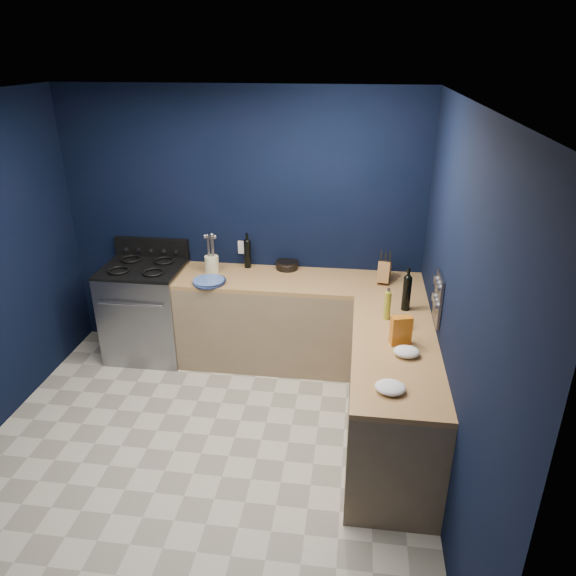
% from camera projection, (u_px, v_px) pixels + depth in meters
% --- Properties ---
extents(floor, '(3.50, 3.50, 0.02)m').
position_uv_depth(floor, '(201.00, 454.00, 4.18)').
color(floor, beige).
rests_on(floor, ground).
extents(ceiling, '(3.50, 3.50, 0.02)m').
position_uv_depth(ceiling, '(171.00, 100.00, 3.11)').
color(ceiling, silver).
rests_on(ceiling, ground).
extents(wall_back, '(3.50, 0.02, 2.60)m').
position_uv_depth(wall_back, '(242.00, 225.00, 5.24)').
color(wall_back, black).
rests_on(wall_back, ground).
extents(wall_right, '(0.02, 3.50, 2.60)m').
position_uv_depth(wall_right, '(455.00, 319.00, 3.44)').
color(wall_right, black).
rests_on(wall_right, ground).
extents(wall_front, '(3.50, 0.02, 2.60)m').
position_uv_depth(wall_front, '(52.00, 502.00, 2.06)').
color(wall_front, black).
rests_on(wall_front, ground).
extents(cab_back, '(2.30, 0.63, 0.86)m').
position_uv_depth(cab_back, '(299.00, 323.00, 5.23)').
color(cab_back, '#8E7657').
rests_on(cab_back, floor).
extents(top_back, '(2.30, 0.63, 0.04)m').
position_uv_depth(top_back, '(299.00, 281.00, 5.05)').
color(top_back, brown).
rests_on(top_back, cab_back).
extents(cab_right, '(0.63, 1.67, 0.86)m').
position_uv_depth(cab_right, '(391.00, 401.00, 4.09)').
color(cab_right, '#8E7657').
rests_on(cab_right, floor).
extents(top_right, '(0.63, 1.67, 0.04)m').
position_uv_depth(top_right, '(396.00, 349.00, 3.91)').
color(top_right, brown).
rests_on(top_right, cab_right).
extents(gas_range, '(0.76, 0.66, 0.92)m').
position_uv_depth(gas_range, '(147.00, 312.00, 5.39)').
color(gas_range, gray).
rests_on(gas_range, floor).
extents(oven_door, '(0.59, 0.02, 0.42)m').
position_uv_depth(oven_door, '(135.00, 328.00, 5.11)').
color(oven_door, black).
rests_on(oven_door, gas_range).
extents(cooktop, '(0.76, 0.66, 0.03)m').
position_uv_depth(cooktop, '(142.00, 268.00, 5.19)').
color(cooktop, black).
rests_on(cooktop, gas_range).
extents(backguard, '(0.76, 0.06, 0.20)m').
position_uv_depth(backguard, '(152.00, 248.00, 5.42)').
color(backguard, black).
rests_on(backguard, gas_range).
extents(spice_panel, '(0.02, 0.28, 0.38)m').
position_uv_depth(spice_panel, '(438.00, 299.00, 3.99)').
color(spice_panel, gray).
rests_on(spice_panel, wall_right).
extents(wall_outlet, '(0.09, 0.02, 0.13)m').
position_uv_depth(wall_outlet, '(243.00, 247.00, 5.31)').
color(wall_outlet, white).
rests_on(wall_outlet, wall_back).
extents(plate_stack, '(0.30, 0.30, 0.04)m').
position_uv_depth(plate_stack, '(209.00, 282.00, 4.94)').
color(plate_stack, teal).
rests_on(plate_stack, top_back).
extents(ramekin, '(0.11, 0.11, 0.04)m').
position_uv_depth(ramekin, '(210.00, 270.00, 5.19)').
color(ramekin, white).
rests_on(ramekin, top_back).
extents(utensil_crock, '(0.14, 0.14, 0.17)m').
position_uv_depth(utensil_crock, '(212.00, 264.00, 5.16)').
color(utensil_crock, beige).
rests_on(utensil_crock, top_back).
extents(wine_bottle_back, '(0.09, 0.09, 0.27)m').
position_uv_depth(wine_bottle_back, '(247.00, 254.00, 5.26)').
color(wine_bottle_back, black).
rests_on(wine_bottle_back, top_back).
extents(lemon_basket, '(0.28, 0.28, 0.08)m').
position_uv_depth(lemon_basket, '(287.00, 265.00, 5.26)').
color(lemon_basket, black).
rests_on(lemon_basket, top_back).
extents(knife_block, '(0.14, 0.24, 0.24)m').
position_uv_depth(knife_block, '(384.00, 272.00, 4.95)').
color(knife_block, brown).
rests_on(knife_block, top_back).
extents(wine_bottle_right, '(0.08, 0.08, 0.29)m').
position_uv_depth(wine_bottle_right, '(407.00, 294.00, 4.40)').
color(wine_bottle_right, black).
rests_on(wine_bottle_right, top_right).
extents(oil_bottle, '(0.06, 0.06, 0.23)m').
position_uv_depth(oil_bottle, '(387.00, 305.00, 4.26)').
color(oil_bottle, '#A9A82B').
rests_on(oil_bottle, top_right).
extents(spice_jar_near, '(0.06, 0.06, 0.10)m').
position_uv_depth(spice_jar_near, '(407.00, 322.00, 4.15)').
color(spice_jar_near, olive).
rests_on(spice_jar_near, top_right).
extents(spice_jar_far, '(0.06, 0.06, 0.09)m').
position_uv_depth(spice_jar_far, '(404.00, 319.00, 4.20)').
color(spice_jar_far, olive).
rests_on(spice_jar_far, top_right).
extents(crouton_bag, '(0.16, 0.11, 0.22)m').
position_uv_depth(crouton_bag, '(401.00, 330.00, 3.90)').
color(crouton_bag, red).
rests_on(crouton_bag, top_right).
extents(towel_front, '(0.19, 0.17, 0.06)m').
position_uv_depth(towel_front, '(406.00, 352.00, 3.78)').
color(towel_front, white).
rests_on(towel_front, top_right).
extents(towel_end, '(0.24, 0.23, 0.06)m').
position_uv_depth(towel_end, '(390.00, 387.00, 3.39)').
color(towel_end, white).
rests_on(towel_end, top_right).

